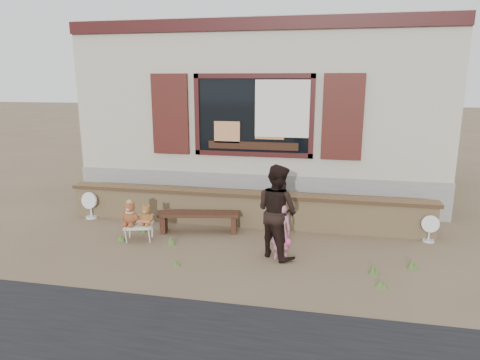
% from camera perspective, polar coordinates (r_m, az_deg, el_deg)
% --- Properties ---
extents(ground, '(80.00, 80.00, 0.00)m').
position_cam_1_polar(ground, '(7.50, -0.93, -8.50)').
color(ground, brown).
rests_on(ground, ground).
extents(shopfront, '(8.04, 5.13, 4.00)m').
position_cam_1_polar(shopfront, '(11.41, 3.96, 9.34)').
color(shopfront, '#A39784').
rests_on(shopfront, ground).
extents(brick_wall, '(7.10, 0.36, 0.67)m').
position_cam_1_polar(brick_wall, '(8.31, 0.55, -3.80)').
color(brick_wall, tan).
rests_on(brick_wall, ground).
extents(bench, '(1.52, 0.59, 0.38)m').
position_cam_1_polar(bench, '(7.99, -5.55, -5.06)').
color(bench, '#331C12').
rests_on(bench, ground).
extents(folding_chair, '(0.57, 0.53, 0.29)m').
position_cam_1_polar(folding_chair, '(7.79, -13.33, -5.96)').
color(folding_chair, silver).
rests_on(folding_chair, ground).
extents(teddy_bear_left, '(0.38, 0.35, 0.44)m').
position_cam_1_polar(teddy_bear_left, '(7.74, -14.45, -4.24)').
color(teddy_bear_left, brown).
rests_on(teddy_bear_left, folding_chair).
extents(teddy_bear_right, '(0.32, 0.30, 0.37)m').
position_cam_1_polar(teddy_bear_right, '(7.70, -12.38, -4.47)').
color(teddy_bear_right, brown).
rests_on(teddy_bear_right, folding_chair).
extents(child, '(0.38, 0.30, 0.91)m').
position_cam_1_polar(child, '(6.79, 5.45, -6.84)').
color(child, pink).
rests_on(child, ground).
extents(adult, '(0.93, 0.90, 1.51)m').
position_cam_1_polar(adult, '(6.80, 4.96, -4.15)').
color(adult, black).
rests_on(adult, ground).
extents(fan_left, '(0.35, 0.23, 0.56)m').
position_cam_1_polar(fan_left, '(9.26, -19.28, -3.16)').
color(fan_left, silver).
rests_on(fan_left, ground).
extents(fan_right, '(0.30, 0.20, 0.49)m').
position_cam_1_polar(fan_right, '(8.22, 23.94, -5.90)').
color(fan_right, silver).
rests_on(fan_right, ground).
extents(grass_tufts, '(4.97, 1.55, 0.15)m').
position_cam_1_polar(grass_tufts, '(7.16, -1.52, -9.03)').
color(grass_tufts, '#456628').
rests_on(grass_tufts, ground).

